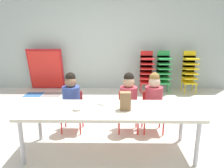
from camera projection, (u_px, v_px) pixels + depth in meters
The scene contains 14 objects.
ground_plane at pixel (103, 128), 3.37m from camera, with size 6.58×5.05×0.02m.
back_wall at pixel (108, 41), 5.51m from camera, with size 6.58×0.10×2.52m, color #B2C1B7.
craft_table at pixel (110, 112), 2.58m from camera, with size 2.14×0.70×0.58m.
seated_child_near_camera at pixel (71, 97), 3.14m from camera, with size 0.32×0.31×0.92m.
seated_child_middle_seat at pixel (128, 97), 3.13m from camera, with size 0.32×0.31×0.92m.
seated_child_far_right at pixel (154, 97), 3.12m from camera, with size 0.32×0.31×0.92m.
kid_chair_red_stack at pixel (147, 70), 5.24m from camera, with size 0.32×0.30×1.04m.
kid_chair_green_stack at pixel (163, 70), 5.23m from camera, with size 0.32×0.30×1.04m.
kid_chair_yellow_stack at pixel (190, 70), 5.23m from camera, with size 0.32×0.30×1.04m.
folded_activity_table at pixel (46, 69), 5.52m from camera, with size 0.90×0.29×1.09m.
paper_bag_brown at pixel (125, 101), 2.51m from camera, with size 0.13×0.09×0.22m, color #9E754C.
paper_plate_near_edge at pixel (102, 105), 2.69m from camera, with size 0.18×0.18×0.01m, color white.
donut_powdered_on_plate at pixel (102, 103), 2.69m from camera, with size 0.10×0.10×0.03m, color white.
donut_powdered_loose at pixel (77, 109), 2.52m from camera, with size 0.11×0.11×0.03m, color white.
Camera 1 is at (0.19, -3.10, 1.50)m, focal length 33.58 mm.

